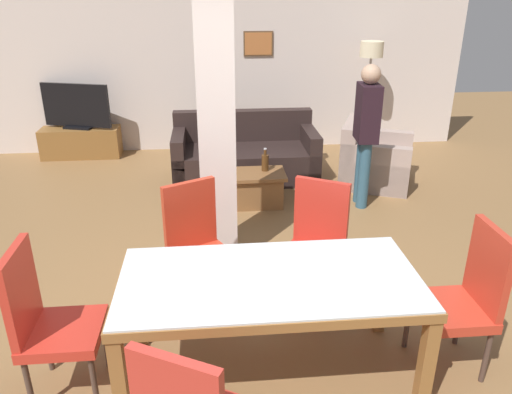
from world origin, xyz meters
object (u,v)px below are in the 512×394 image
at_px(dining_chair_far_right, 315,242).
at_px(floor_lamp, 371,60).
at_px(dining_chair_head_left, 47,318).
at_px(bottle, 265,162).
at_px(tv_screen, 76,107).
at_px(dining_chair_head_right, 466,295).
at_px(sofa, 245,156).
at_px(standing_person, 366,127).
at_px(dining_table, 269,297).
at_px(tv_stand, 81,142).
at_px(armchair, 373,162).
at_px(coffee_table, 257,188).
at_px(dining_chair_far_left, 198,243).

height_order(dining_chair_far_right, floor_lamp, floor_lamp).
relative_size(dining_chair_head_left, bottle, 3.78).
bearing_deg(tv_screen, dining_chair_head_right, 143.23).
bearing_deg(sofa, dining_chair_head_left, 68.60).
relative_size(bottle, standing_person, 0.17).
bearing_deg(dining_table, bottle, 84.20).
bearing_deg(tv_stand, dining_chair_far_right, -55.86).
relative_size(dining_chair_head_right, floor_lamp, 0.62).
xyz_separation_m(dining_chair_far_right, armchair, (1.30, 2.56, -0.27)).
relative_size(dining_table, dining_chair_far_right, 1.81).
bearing_deg(dining_table, dining_chair_head_left, 180.00).
height_order(dining_table, standing_person, standing_person).
relative_size(dining_table, floor_lamp, 1.12).
distance_m(dining_table, dining_chair_head_right, 1.29).
bearing_deg(coffee_table, dining_chair_far_right, -82.23).
height_order(coffee_table, bottle, bottle).
xyz_separation_m(dining_table, standing_person, (1.41, 2.71, 0.32)).
relative_size(tv_stand, standing_person, 0.70).
relative_size(dining_chair_head_right, coffee_table, 1.55).
bearing_deg(coffee_table, bottle, 31.93).
relative_size(sofa, standing_person, 1.16).
distance_m(coffee_table, bottle, 0.32).
xyz_separation_m(dining_chair_far_left, floor_lamp, (2.48, 3.78, 0.85)).
relative_size(armchair, bottle, 4.16).
relative_size(sofa, tv_screen, 1.87).
bearing_deg(tv_screen, dining_chair_head_left, 117.63).
xyz_separation_m(dining_chair_head_right, sofa, (-1.17, 3.76, -0.27)).
distance_m(dining_table, standing_person, 3.07).
height_order(armchair, tv_screen, tv_screen).
bearing_deg(tv_screen, bottle, 159.40).
relative_size(dining_chair_head_left, sofa, 0.54).
bearing_deg(dining_table, floor_lamp, 66.44).
distance_m(armchair, coffee_table, 1.67).
bearing_deg(floor_lamp, bottle, -134.40).
bearing_deg(dining_chair_head_right, coffee_table, 21.38).
distance_m(dining_chair_far_left, floor_lamp, 4.60).
height_order(dining_chair_head_right, bottle, dining_chair_head_right).
bearing_deg(dining_table, tv_stand, 115.16).
distance_m(dining_chair_far_left, dining_chair_head_left, 1.25).
xyz_separation_m(dining_chair_far_left, tv_stand, (-1.82, 3.98, -0.33)).
distance_m(dining_table, tv_screen, 5.36).
bearing_deg(standing_person, floor_lamp, -12.75).
bearing_deg(tv_screen, dining_chair_far_right, 141.04).
height_order(dining_chair_head_left, coffee_table, dining_chair_head_left).
distance_m(dining_table, tv_stand, 5.37).
distance_m(dining_chair_head_left, tv_stand, 4.94).
bearing_deg(dining_chair_far_right, standing_person, -86.99).
height_order(sofa, tv_screen, tv_screen).
relative_size(dining_chair_far_left, sofa, 0.54).
bearing_deg(armchair, floor_lamp, -168.94).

